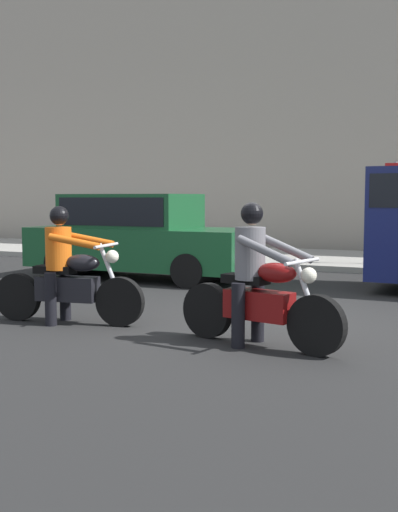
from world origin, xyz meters
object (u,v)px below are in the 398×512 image
(motorcycle_with_rider_gray, at_px, (258,288))
(parked_sedan_forest_green, at_px, (138,235))
(street_sign_post, at_px, (394,202))
(motorcycle_with_rider_orange_stripe, at_px, (66,275))

(motorcycle_with_rider_gray, distance_m, parked_sedan_forest_green, 6.18)
(motorcycle_with_rider_gray, height_order, street_sign_post, street_sign_post)
(motorcycle_with_rider_gray, xyz_separation_m, motorcycle_with_rider_orange_stripe, (-2.71, 0.17, -0.02))
(motorcycle_with_rider_gray, bearing_deg, street_sign_post, 87.76)
(motorcycle_with_rider_orange_stripe, bearing_deg, motorcycle_with_rider_gray, -3.50)
(motorcycle_with_rider_gray, bearing_deg, parked_sedan_forest_green, 132.72)
(motorcycle_with_rider_orange_stripe, bearing_deg, street_sign_post, 69.35)
(street_sign_post, bearing_deg, motorcycle_with_rider_gray, -92.24)
(street_sign_post, bearing_deg, parked_sedan_forest_green, -140.78)
(motorcycle_with_rider_gray, xyz_separation_m, street_sign_post, (0.32, 8.22, 0.90))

